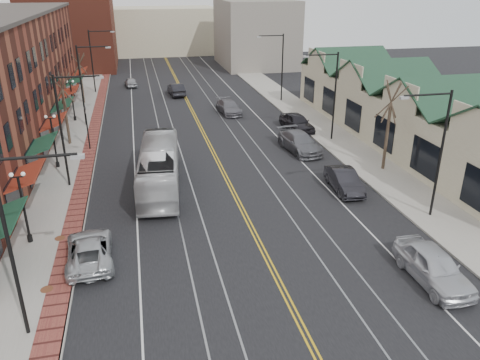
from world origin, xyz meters
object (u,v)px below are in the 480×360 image
parked_car_c (300,142)px  parked_car_d (297,122)px  parked_car_a (433,266)px  parked_car_b (344,180)px  parked_suv (90,250)px  transit_bus (159,167)px

parked_car_c → parked_car_d: 6.23m
parked_car_a → parked_car_b: size_ratio=1.10×
parked_car_c → parked_car_d: (1.80, 5.96, 0.03)m
parked_suv → parked_car_d: 27.57m
transit_bus → parked_suv: size_ratio=2.22×
parked_suv → parked_car_c: parked_car_c is taller
parked_car_a → parked_car_d: 25.97m
transit_bus → parked_car_b: size_ratio=2.44×
transit_bus → parked_car_c: (12.50, 5.27, -0.74)m
parked_suv → parked_car_d: bearing=-136.2°
parked_car_b → parked_car_c: parked_car_c is taller
parked_car_b → parked_car_d: parked_car_d is taller
transit_bus → parked_car_d: size_ratio=2.23×
transit_bus → parked_suv: (-4.30, -9.13, -0.86)m
parked_car_a → parked_car_c: (0.00, 19.94, -0.03)m
parked_suv → parked_car_a: size_ratio=1.00×
transit_bus → parked_suv: 10.12m
parked_car_a → parked_car_d: parked_car_a is taller
parked_car_b → parked_car_d: (1.48, 14.66, 0.10)m
parked_car_c → parked_car_d: bearing=66.2°
transit_bus → parked_car_a: bearing=135.6°
parked_car_a → parked_car_c: parked_car_a is taller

